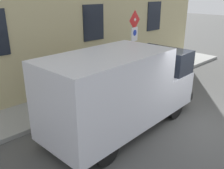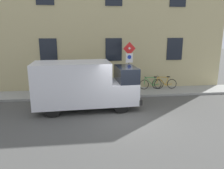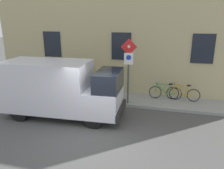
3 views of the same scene
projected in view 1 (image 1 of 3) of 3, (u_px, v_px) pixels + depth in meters
The scene contains 8 objects.
ground_plane at pixel (194, 122), 8.18m from camera, with size 80.00×80.00×0.00m, color #464745.
sidewalk_slab at pixel (109, 88), 10.92m from camera, with size 1.90×17.47×0.14m, color gray.
sign_post_stacked at pixel (134, 39), 10.13m from camera, with size 0.18×0.56×3.12m.
delivery_van at pixel (121, 89), 7.40m from camera, with size 2.27×5.42×2.50m.
bicycle_orange at pixel (150, 62), 13.28m from camera, with size 0.46×1.71×0.89m.
bicycle_green at pixel (139, 65), 12.69m from camera, with size 0.46×1.71×0.89m.
pedestrian at pixel (78, 73), 9.72m from camera, with size 0.45×0.47×1.72m.
litter_bin at pixel (106, 84), 9.89m from camera, with size 0.44×0.44×0.90m, color #2D5133.
Camera 1 is at (-3.31, 6.96, 4.06)m, focal length 39.73 mm.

